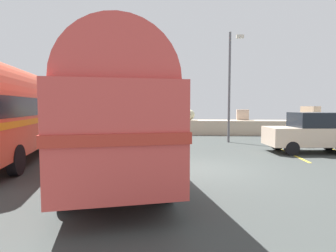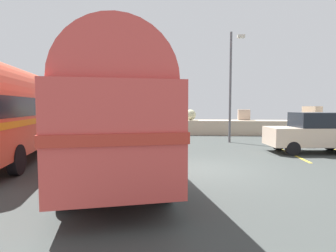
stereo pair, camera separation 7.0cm
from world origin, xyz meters
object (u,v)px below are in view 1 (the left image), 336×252
vintage_coach (114,110)px  second_coach (9,109)px  parked_car_nearest (313,132)px  lamp_post (231,81)px

vintage_coach → second_coach: same height
second_coach → parked_car_nearest: second_coach is taller
vintage_coach → second_coach: size_ratio=1.00×
second_coach → lamp_post: bearing=18.9°
parked_car_nearest → lamp_post: 5.47m
lamp_post → parked_car_nearest: bearing=-46.3°
parked_car_nearest → vintage_coach: bearing=115.0°
lamp_post → second_coach: bearing=-146.6°
vintage_coach → lamp_post: 9.63m
second_coach → lamp_post: (9.54, 6.28, 1.60)m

